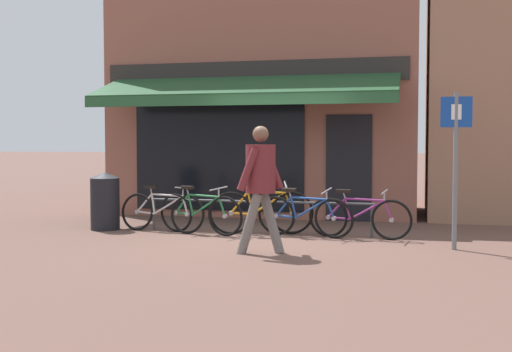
# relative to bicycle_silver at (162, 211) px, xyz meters

# --- Properties ---
(ground_plane) EXTENTS (160.00, 160.00, 0.00)m
(ground_plane) POSITION_rel_bicycle_silver_xyz_m (1.88, -0.58, -0.36)
(ground_plane) COLOR brown
(shop_front) EXTENTS (6.56, 4.46, 6.33)m
(shop_front) POSITION_rel_bicycle_silver_xyz_m (1.05, 3.78, 2.80)
(shop_front) COLOR #8E5647
(shop_front) RESTS_ON ground_plane
(bike_rack_rail) EXTENTS (3.92, 0.04, 0.57)m
(bike_rack_rail) POSITION_rel_bicycle_silver_xyz_m (1.69, 0.17, 0.12)
(bike_rack_rail) COLOR #47494F
(bike_rack_rail) RESTS_ON ground_plane
(bicycle_silver) EXTENTS (1.68, 0.52, 0.82)m
(bicycle_silver) POSITION_rel_bicycle_silver_xyz_m (0.00, 0.00, 0.00)
(bicycle_silver) COLOR black
(bicycle_silver) RESTS_ON ground_plane
(bicycle_green) EXTENTS (1.64, 0.66, 0.82)m
(bicycle_green) POSITION_rel_bicycle_silver_xyz_m (0.74, -0.13, 0.01)
(bicycle_green) COLOR black
(bicycle_green) RESTS_ON ground_plane
(bicycle_orange) EXTENTS (1.74, 0.61, 0.90)m
(bicycle_orange) POSITION_rel_bicycle_silver_xyz_m (1.77, 0.06, 0.04)
(bicycle_orange) COLOR black
(bicycle_orange) RESTS_ON ground_plane
(bicycle_blue) EXTENTS (1.66, 0.59, 0.82)m
(bicycle_blue) POSITION_rel_bicycle_silver_xyz_m (2.51, -0.01, 0.00)
(bicycle_blue) COLOR black
(bicycle_blue) RESTS_ON ground_plane
(bicycle_purple) EXTENTS (1.69, 0.52, 0.80)m
(bicycle_purple) POSITION_rel_bicycle_silver_xyz_m (3.41, 0.00, 0.00)
(bicycle_purple) COLOR black
(bicycle_purple) RESTS_ON ground_plane
(pedestrian_adult) EXTENTS (0.66, 0.63, 1.81)m
(pedestrian_adult) POSITION_rel_bicycle_silver_xyz_m (2.17, -1.70, 0.73)
(pedestrian_adult) COLOR slate
(pedestrian_adult) RESTS_ON ground_plane
(litter_bin) EXTENTS (0.52, 0.52, 1.03)m
(litter_bin) POSITION_rel_bicycle_silver_xyz_m (-1.09, 0.01, 0.16)
(litter_bin) COLOR black
(litter_bin) RESTS_ON ground_plane
(parking_sign) EXTENTS (0.44, 0.07, 2.28)m
(parking_sign) POSITION_rel_bicycle_silver_xyz_m (4.84, -0.73, 1.04)
(parking_sign) COLOR slate
(parking_sign) RESTS_ON ground_plane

